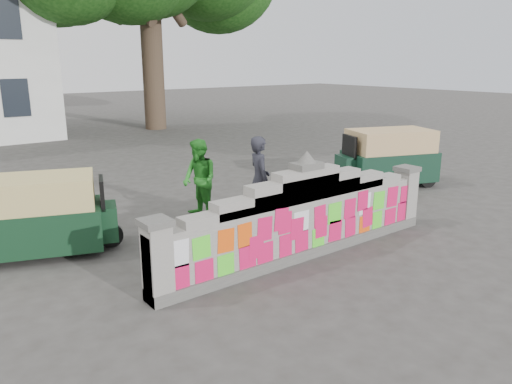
% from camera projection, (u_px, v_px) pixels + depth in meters
% --- Properties ---
extents(ground, '(100.00, 100.00, 0.00)m').
position_uv_depth(ground, '(304.00, 256.00, 9.41)').
color(ground, '#383533').
rests_on(ground, ground).
extents(parapet_wall, '(6.48, 0.44, 2.01)m').
position_uv_depth(parapet_wall, '(305.00, 218.00, 9.21)').
color(parapet_wall, '#4C4C49').
rests_on(parapet_wall, ground).
extents(cyclist_bike, '(2.18, 1.31, 1.08)m').
position_uv_depth(cyclist_bike, '(259.00, 208.00, 10.54)').
color(cyclist_bike, black).
rests_on(cyclist_bike, ground).
extents(cyclist_rider, '(0.62, 0.77, 1.83)m').
position_uv_depth(cyclist_rider, '(259.00, 191.00, 10.44)').
color(cyclist_rider, '#22222A').
rests_on(cyclist_rider, ground).
extents(pedestrian, '(0.70, 0.90, 1.84)m').
position_uv_depth(pedestrian, '(200.00, 179.00, 11.47)').
color(pedestrian, '#268624').
rests_on(pedestrian, ground).
extents(rickshaw_left, '(2.80, 1.99, 1.50)m').
position_uv_depth(rickshaw_left, '(40.00, 215.00, 9.31)').
color(rickshaw_left, '#10321C').
rests_on(rickshaw_left, ground).
extents(rickshaw_right, '(3.04, 2.17, 1.64)m').
position_uv_depth(rickshaw_right, '(387.00, 157.00, 14.48)').
color(rickshaw_right, '#0F2F1F').
rests_on(rickshaw_right, ground).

